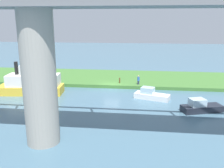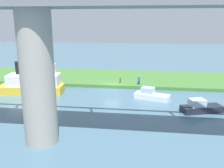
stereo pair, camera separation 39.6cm
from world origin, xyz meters
The scene contains 9 objects.
ground_plane centered at (0.00, 0.00, 0.00)m, with size 160.00×160.00×0.00m, color #476B7F.
grassy_bank centered at (0.00, -6.00, 0.25)m, with size 80.00×12.00×0.50m, color #427533.
bridge_pylon centered at (3.62, 17.48, 5.42)m, with size 2.70×2.70×10.83m, color #9E998E.
bridge_span centered at (3.62, 17.46, 11.33)m, with size 63.62×4.30×3.25m.
person_on_bank centered at (-4.00, -1.13, 1.20)m, with size 0.49×0.49×1.39m.
mooring_post centered at (-1.08, -1.58, 0.92)m, with size 0.20×0.20×0.84m, color brown.
pontoon_yellow centered at (10.63, 3.95, 1.67)m, with size 9.10×3.82×4.52m.
houseboat_blue centered at (-5.73, 4.39, 0.54)m, with size 4.78×2.96×1.50m.
motorboat_red centered at (-11.13, 8.49, 0.55)m, with size 4.87×2.99×1.53m.
Camera 1 is at (-4.34, 35.50, 9.88)m, focal length 39.30 mm.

